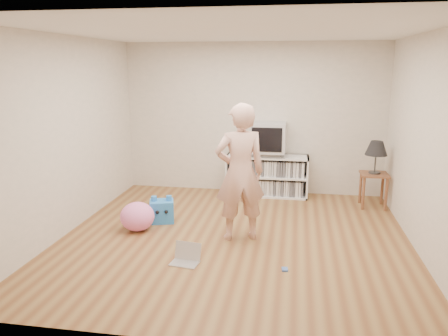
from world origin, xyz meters
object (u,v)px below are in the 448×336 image
Objects in this scene: media_unit at (267,175)px; plush_blue at (162,211)px; person at (240,173)px; plush_pink at (137,216)px; side_table at (374,182)px; dvd_deck at (267,154)px; laptop at (186,257)px; crt_tv at (268,137)px; table_lamp at (376,149)px.

media_unit is 2.13m from plush_blue.
plush_pink is at bearing -22.36° from person.
side_table is at bearing -159.57° from person.
plush_pink reaches higher than plush_blue.
laptop is at bearing -104.42° from dvd_deck.
dvd_deck is 2.99m from laptop.
crt_tv reaches higher than laptop.
plush_pink is at bearing 144.48° from laptop.
laptop is 1.26m from plush_pink.
side_table is at bearing 53.22° from laptop.
table_lamp is at bearing 53.22° from laptop.
laptop is at bearing -104.35° from media_unit.
crt_tv is 1.09× the size of side_table.
media_unit reaches higher than side_table.
dvd_deck is 0.29m from crt_tv.
crt_tv is 1.75m from table_lamp.
side_table is at bearing -12.09° from crt_tv.
person is 5.10× the size of laptop.
person is 1.26m from laptop.
plush_blue is (-0.67, 1.23, 0.11)m from laptop.
table_lamp is 2.53m from person.
dvd_deck reaches higher than laptop.
table_lamp is 0.29× the size of person.
side_table is at bearing 25.43° from plush_pink.
person is (-1.92, -1.64, 0.47)m from side_table.
crt_tv is 1.85m from side_table.
side_table is 1.59× the size of laptop.
person reaches higher than plush_blue.
person is at bearing -139.48° from side_table.
crt_tv is at bearing 31.74° from plush_blue.
laptop is at bearing -134.86° from side_table.
dvd_deck is at bearing -116.11° from person.
side_table reaches higher than laptop.
plush_blue is at bearing -131.43° from crt_tv.
media_unit is 3.51× the size of plush_blue.
dvd_deck is 0.75× the size of crt_tv.
plush_pink is at bearing -138.77° from plush_blue.
crt_tv is at bearing 167.91° from table_lamp.
media_unit is 1.76m from side_table.
table_lamp is 3.77m from plush_pink.
laptop is 0.87× the size of plush_blue.
plush_blue is at bearing 126.66° from laptop.
dvd_deck is 0.82× the size of side_table.
table_lamp reaches higher than laptop.
side_table is (1.71, -0.37, -0.32)m from dvd_deck.
media_unit is 0.39m from dvd_deck.
dvd_deck reaches higher than plush_pink.
laptop is (-0.73, -2.82, -0.68)m from dvd_deck.
side_table is at bearing 4.53° from plush_blue.
plush_blue is at bearing -158.63° from table_lamp.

